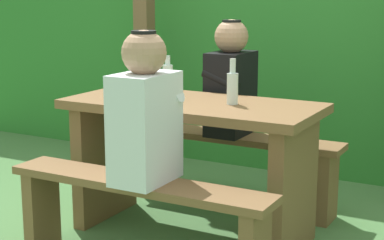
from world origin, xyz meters
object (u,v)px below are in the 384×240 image
at_px(drinking_glass, 170,93).
at_px(bottle_left, 233,86).
at_px(bottle_right, 168,80).
at_px(picnic_table, 192,145).
at_px(bench_near, 138,206).
at_px(person_black_coat, 231,82).
at_px(bench_far, 233,155).
at_px(person_white_shirt, 145,113).

xyz_separation_m(drinking_glass, bottle_left, (0.32, 0.11, 0.05)).
bearing_deg(bottle_right, drinking_glass, -54.63).
distance_m(picnic_table, bench_near, 0.58).
xyz_separation_m(picnic_table, person_black_coat, (-0.02, 0.55, 0.28)).
bearing_deg(picnic_table, bench_far, 90.00).
xyz_separation_m(bottle_left, bottle_right, (-0.40, 0.00, 0.00)).
xyz_separation_m(bench_far, bottle_right, (-0.17, -0.52, 0.53)).
distance_m(drinking_glass, bottle_left, 0.35).
relative_size(person_black_coat, bottle_right, 3.00).
relative_size(bench_near, bottle_left, 5.72).
height_order(person_black_coat, bottle_left, person_black_coat).
bearing_deg(picnic_table, person_black_coat, 92.50).
bearing_deg(bottle_left, person_white_shirt, -107.32).
xyz_separation_m(person_white_shirt, bottle_right, (-0.22, 0.58, 0.07)).
height_order(person_white_shirt, person_black_coat, same).
distance_m(bench_near, drinking_glass, 0.68).
distance_m(bench_near, person_black_coat, 1.19).
height_order(person_black_coat, bottle_right, person_black_coat).
distance_m(person_white_shirt, person_black_coat, 1.10).
relative_size(picnic_table, person_white_shirt, 1.95).
xyz_separation_m(bench_far, drinking_glass, (-0.10, -0.63, 0.48)).
height_order(bench_far, person_black_coat, person_black_coat).
height_order(drinking_glass, bottle_right, bottle_right).
relative_size(bench_far, bottle_right, 5.84).
relative_size(bench_near, bench_far, 1.00).
bearing_deg(bottle_right, person_black_coat, 73.77).
relative_size(bottle_left, bottle_right, 1.02).
bearing_deg(bottle_left, bench_near, -111.51).
distance_m(bench_near, bench_far, 1.10).
distance_m(picnic_table, person_white_shirt, 0.62).
bearing_deg(person_white_shirt, bench_near, -176.12).
height_order(drinking_glass, bottle_left, bottle_left).
relative_size(drinking_glass, bottle_left, 0.39).
distance_m(bench_far, person_white_shirt, 1.19).
bearing_deg(drinking_glass, person_black_coat, 83.43).
height_order(picnic_table, bottle_right, bottle_right).
relative_size(drinking_glass, bottle_right, 0.40).
bearing_deg(bottle_right, bottle_left, -0.34).
bearing_deg(bottle_left, picnic_table, -172.33).
bearing_deg(drinking_glass, picnic_table, 38.53).
xyz_separation_m(bench_far, person_black_coat, (-0.02, -0.00, 0.47)).
xyz_separation_m(picnic_table, person_white_shirt, (0.05, -0.55, 0.28)).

